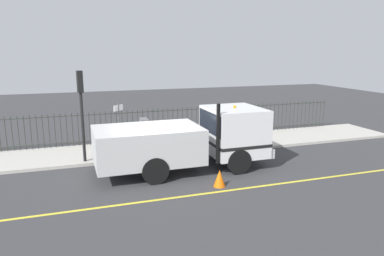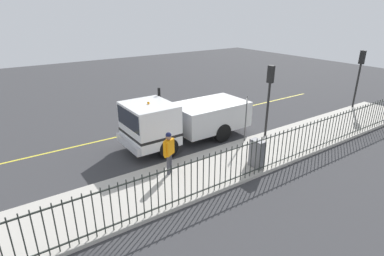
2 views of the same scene
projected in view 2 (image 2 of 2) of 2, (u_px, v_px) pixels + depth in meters
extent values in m
plane|color=#38383A|center=(202.00, 135.00, 16.52)|extent=(57.75, 57.75, 0.00)
cube|color=#B7B2A8|center=(246.00, 157.00, 13.93)|extent=(3.09, 26.25, 0.13)
cube|color=yellow|center=(179.00, 123.00, 18.32)|extent=(0.12, 23.63, 0.01)
cube|color=white|center=(150.00, 123.00, 14.19)|extent=(2.43, 2.10, 1.85)
cube|color=black|center=(149.00, 115.00, 14.04)|extent=(2.23, 2.14, 0.81)
cube|color=silver|center=(209.00, 115.00, 16.16)|extent=(2.44, 3.92, 1.30)
cube|color=silver|center=(128.00, 144.00, 13.87)|extent=(2.29, 0.22, 0.36)
cube|color=black|center=(150.00, 131.00, 14.34)|extent=(2.45, 2.12, 0.12)
cylinder|color=black|center=(168.00, 148.00, 13.86)|extent=(0.31, 0.96, 0.96)
cylinder|color=black|center=(146.00, 133.00, 15.52)|extent=(0.31, 0.96, 0.96)
cylinder|color=black|center=(222.00, 133.00, 15.56)|extent=(0.31, 0.96, 0.96)
cylinder|color=black|center=(197.00, 121.00, 17.22)|extent=(0.31, 0.96, 0.96)
sphere|color=orange|center=(148.00, 103.00, 13.84)|extent=(0.12, 0.12, 0.12)
cylinder|color=black|center=(160.00, 109.00, 15.54)|extent=(0.14, 0.14, 2.22)
cube|color=orange|center=(169.00, 147.00, 12.01)|extent=(0.45, 0.55, 0.63)
sphere|color=#997051|center=(169.00, 137.00, 11.85)|extent=(0.23, 0.23, 0.23)
sphere|color=#14193F|center=(168.00, 135.00, 11.82)|extent=(0.22, 0.22, 0.22)
cylinder|color=#3F3F47|center=(168.00, 165.00, 12.20)|extent=(0.13, 0.13, 0.85)
cylinder|color=#3F3F47|center=(170.00, 163.00, 12.35)|extent=(0.13, 0.13, 0.85)
cylinder|color=orange|center=(165.00, 151.00, 11.79)|extent=(0.09, 0.09, 0.60)
cylinder|color=orange|center=(172.00, 145.00, 12.26)|extent=(0.09, 0.09, 0.60)
cylinder|color=#2D332D|center=(0.00, 248.00, 7.46)|extent=(0.04, 0.04, 1.57)
cylinder|color=#2D332D|center=(12.00, 244.00, 7.59)|extent=(0.04, 0.04, 1.57)
cylinder|color=#2D332D|center=(23.00, 240.00, 7.73)|extent=(0.04, 0.04, 1.57)
cylinder|color=#2D332D|center=(35.00, 236.00, 7.86)|extent=(0.04, 0.04, 1.57)
cylinder|color=#2D332D|center=(45.00, 232.00, 8.00)|extent=(0.04, 0.04, 1.57)
cylinder|color=#2D332D|center=(56.00, 228.00, 8.13)|extent=(0.04, 0.04, 1.57)
cylinder|color=#2D332D|center=(66.00, 224.00, 8.27)|extent=(0.04, 0.04, 1.57)
cylinder|color=#2D332D|center=(76.00, 221.00, 8.41)|extent=(0.04, 0.04, 1.57)
cylinder|color=#2D332D|center=(85.00, 218.00, 8.54)|extent=(0.04, 0.04, 1.57)
cylinder|color=#2D332D|center=(94.00, 214.00, 8.68)|extent=(0.04, 0.04, 1.57)
cylinder|color=#2D332D|center=(103.00, 211.00, 8.81)|extent=(0.04, 0.04, 1.57)
cylinder|color=#2D332D|center=(112.00, 208.00, 8.95)|extent=(0.04, 0.04, 1.57)
cylinder|color=#2D332D|center=(120.00, 205.00, 9.08)|extent=(0.04, 0.04, 1.57)
cylinder|color=#2D332D|center=(128.00, 202.00, 9.22)|extent=(0.04, 0.04, 1.57)
cylinder|color=#2D332D|center=(136.00, 200.00, 9.35)|extent=(0.04, 0.04, 1.57)
cylinder|color=#2D332D|center=(143.00, 197.00, 9.49)|extent=(0.04, 0.04, 1.57)
cylinder|color=#2D332D|center=(151.00, 194.00, 9.62)|extent=(0.04, 0.04, 1.57)
cylinder|color=#2D332D|center=(158.00, 192.00, 9.76)|extent=(0.04, 0.04, 1.57)
cylinder|color=#2D332D|center=(165.00, 189.00, 9.89)|extent=(0.04, 0.04, 1.57)
cylinder|color=#2D332D|center=(172.00, 187.00, 10.03)|extent=(0.04, 0.04, 1.57)
cylinder|color=#2D332D|center=(178.00, 184.00, 10.16)|extent=(0.04, 0.04, 1.57)
cylinder|color=#2D332D|center=(185.00, 182.00, 10.30)|extent=(0.04, 0.04, 1.57)
cylinder|color=#2D332D|center=(191.00, 180.00, 10.43)|extent=(0.04, 0.04, 1.57)
cylinder|color=#2D332D|center=(197.00, 178.00, 10.57)|extent=(0.04, 0.04, 1.57)
cylinder|color=#2D332D|center=(203.00, 175.00, 10.70)|extent=(0.04, 0.04, 1.57)
cylinder|color=#2D332D|center=(209.00, 173.00, 10.84)|extent=(0.04, 0.04, 1.57)
cylinder|color=#2D332D|center=(215.00, 171.00, 10.97)|extent=(0.04, 0.04, 1.57)
cylinder|color=#2D332D|center=(220.00, 169.00, 11.11)|extent=(0.04, 0.04, 1.57)
cylinder|color=#2D332D|center=(226.00, 167.00, 11.24)|extent=(0.04, 0.04, 1.57)
cylinder|color=#2D332D|center=(231.00, 166.00, 11.38)|extent=(0.04, 0.04, 1.57)
cylinder|color=#2D332D|center=(236.00, 164.00, 11.51)|extent=(0.04, 0.04, 1.57)
cylinder|color=#2D332D|center=(241.00, 162.00, 11.65)|extent=(0.04, 0.04, 1.57)
cylinder|color=#2D332D|center=(246.00, 160.00, 11.78)|extent=(0.04, 0.04, 1.57)
cylinder|color=#2D332D|center=(251.00, 158.00, 11.92)|extent=(0.04, 0.04, 1.57)
cylinder|color=#2D332D|center=(256.00, 157.00, 12.06)|extent=(0.04, 0.04, 1.57)
cylinder|color=#2D332D|center=(260.00, 155.00, 12.19)|extent=(0.04, 0.04, 1.57)
cylinder|color=#2D332D|center=(265.00, 154.00, 12.33)|extent=(0.04, 0.04, 1.57)
cylinder|color=#2D332D|center=(269.00, 152.00, 12.46)|extent=(0.04, 0.04, 1.57)
cylinder|color=#2D332D|center=(274.00, 150.00, 12.60)|extent=(0.04, 0.04, 1.57)
cylinder|color=#2D332D|center=(278.00, 149.00, 12.73)|extent=(0.04, 0.04, 1.57)
cylinder|color=#2D332D|center=(282.00, 147.00, 12.87)|extent=(0.04, 0.04, 1.57)
cylinder|color=#2D332D|center=(286.00, 146.00, 13.00)|extent=(0.04, 0.04, 1.57)
cylinder|color=#2D332D|center=(290.00, 145.00, 13.14)|extent=(0.04, 0.04, 1.57)
cylinder|color=#2D332D|center=(294.00, 143.00, 13.27)|extent=(0.04, 0.04, 1.57)
cylinder|color=#2D332D|center=(298.00, 142.00, 13.41)|extent=(0.04, 0.04, 1.57)
cylinder|color=#2D332D|center=(301.00, 141.00, 13.54)|extent=(0.04, 0.04, 1.57)
cylinder|color=#2D332D|center=(305.00, 139.00, 13.68)|extent=(0.04, 0.04, 1.57)
cylinder|color=#2D332D|center=(309.00, 138.00, 13.81)|extent=(0.04, 0.04, 1.57)
cylinder|color=#2D332D|center=(312.00, 137.00, 13.95)|extent=(0.04, 0.04, 1.57)
cylinder|color=#2D332D|center=(315.00, 135.00, 14.08)|extent=(0.04, 0.04, 1.57)
cylinder|color=#2D332D|center=(319.00, 134.00, 14.22)|extent=(0.04, 0.04, 1.57)
cylinder|color=#2D332D|center=(322.00, 133.00, 14.35)|extent=(0.04, 0.04, 1.57)
cylinder|color=#2D332D|center=(325.00, 132.00, 14.49)|extent=(0.04, 0.04, 1.57)
cylinder|color=#2D332D|center=(329.00, 131.00, 14.62)|extent=(0.04, 0.04, 1.57)
cylinder|color=#2D332D|center=(332.00, 130.00, 14.76)|extent=(0.04, 0.04, 1.57)
cylinder|color=#2D332D|center=(335.00, 129.00, 14.89)|extent=(0.04, 0.04, 1.57)
cylinder|color=#2D332D|center=(338.00, 128.00, 15.03)|extent=(0.04, 0.04, 1.57)
cylinder|color=#2D332D|center=(341.00, 126.00, 15.16)|extent=(0.04, 0.04, 1.57)
cylinder|color=#2D332D|center=(344.00, 125.00, 15.30)|extent=(0.04, 0.04, 1.57)
cylinder|color=#2D332D|center=(347.00, 124.00, 15.44)|extent=(0.04, 0.04, 1.57)
cylinder|color=#2D332D|center=(349.00, 123.00, 15.57)|extent=(0.04, 0.04, 1.57)
cylinder|color=#2D332D|center=(352.00, 122.00, 15.71)|extent=(0.04, 0.04, 1.57)
cylinder|color=#2D332D|center=(355.00, 121.00, 15.84)|extent=(0.04, 0.04, 1.57)
cylinder|color=#2D332D|center=(358.00, 120.00, 15.98)|extent=(0.04, 0.04, 1.57)
cylinder|color=#2D332D|center=(360.00, 120.00, 16.11)|extent=(0.04, 0.04, 1.57)
cylinder|color=#2D332D|center=(363.00, 119.00, 16.25)|extent=(0.04, 0.04, 1.57)
cylinder|color=#2D332D|center=(365.00, 118.00, 16.38)|extent=(0.04, 0.04, 1.57)
cylinder|color=#2D332D|center=(368.00, 117.00, 16.52)|extent=(0.04, 0.04, 1.57)
cylinder|color=#2D332D|center=(370.00, 116.00, 16.65)|extent=(0.04, 0.04, 1.57)
cylinder|color=#2D332D|center=(373.00, 115.00, 16.79)|extent=(0.04, 0.04, 1.57)
cylinder|color=#2D332D|center=(375.00, 114.00, 16.92)|extent=(0.04, 0.04, 1.57)
cylinder|color=#2D332D|center=(377.00, 113.00, 17.06)|extent=(0.04, 0.04, 1.57)
cylinder|color=#2D332D|center=(380.00, 113.00, 17.19)|extent=(0.04, 0.04, 1.57)
cylinder|color=#2D332D|center=(382.00, 112.00, 17.33)|extent=(0.04, 0.04, 1.57)
cylinder|color=#2D332D|center=(384.00, 111.00, 17.46)|extent=(0.04, 0.04, 1.57)
cube|color=#2D332D|center=(273.00, 136.00, 12.29)|extent=(0.04, 22.31, 0.04)
cube|color=#2D332D|center=(270.00, 164.00, 12.75)|extent=(0.04, 22.31, 0.04)
cylinder|color=black|center=(268.00, 102.00, 15.51)|extent=(0.12, 0.12, 3.66)
cube|color=black|center=(271.00, 74.00, 15.00)|extent=(0.32, 0.25, 0.85)
sphere|color=red|center=(271.00, 69.00, 14.90)|extent=(0.16, 0.16, 0.16)
sphere|color=yellow|center=(271.00, 74.00, 15.00)|extent=(0.16, 0.16, 0.16)
sphere|color=green|center=(270.00, 79.00, 15.09)|extent=(0.16, 0.16, 0.16)
cylinder|color=black|center=(358.00, 80.00, 20.17)|extent=(0.12, 0.12, 3.75)
cube|color=black|center=(362.00, 57.00, 19.65)|extent=(0.33, 0.25, 0.85)
sphere|color=red|center=(363.00, 53.00, 19.55)|extent=(0.16, 0.16, 0.16)
sphere|color=yellow|center=(362.00, 57.00, 19.65)|extent=(0.16, 0.16, 0.16)
sphere|color=green|center=(362.00, 61.00, 19.74)|extent=(0.16, 0.16, 0.16)
cube|color=slate|center=(257.00, 154.00, 12.74)|extent=(0.62, 0.35, 1.20)
cone|color=orange|center=(157.00, 126.00, 16.96)|extent=(0.41, 0.41, 0.59)
cylinder|color=#4C4C4C|center=(246.00, 119.00, 15.05)|extent=(0.06, 0.06, 2.34)
cube|color=white|center=(247.00, 100.00, 14.70)|extent=(0.34, 0.41, 0.24)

